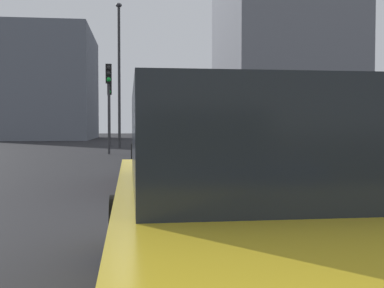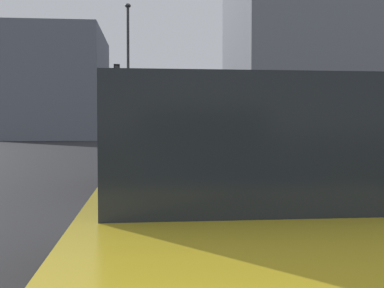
{
  "view_description": "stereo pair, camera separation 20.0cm",
  "coord_description": "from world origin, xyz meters",
  "px_view_note": "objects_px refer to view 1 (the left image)",
  "views": [
    {
      "loc": [
        -6.37,
        0.95,
        1.31
      ],
      "look_at": [
        1.45,
        0.03,
        1.02
      ],
      "focal_mm": 44.68,
      "sensor_mm": 36.0,
      "label": 1
    },
    {
      "loc": [
        -6.39,
        0.75,
        1.31
      ],
      "look_at": [
        1.45,
        0.03,
        1.02
      ],
      "focal_mm": 44.68,
      "sensor_mm": 36.0,
      "label": 2
    }
  ],
  "objects_px": {
    "traffic_light_near_left": "(109,90)",
    "street_lamp_kerbside": "(119,65)",
    "traffic_light_near_right": "(110,99)",
    "traffic_light_far_left": "(207,96)",
    "traffic_light_far_right": "(141,103)",
    "car_yellow_third": "(248,209)",
    "car_maroon_second": "(181,152)",
    "car_white_lead": "(159,141)"
  },
  "relations": [
    {
      "from": "traffic_light_near_left",
      "to": "street_lamp_kerbside",
      "type": "relative_size",
      "value": 0.49
    },
    {
      "from": "traffic_light_near_right",
      "to": "traffic_light_near_left",
      "type": "bearing_deg",
      "value": 4.15
    },
    {
      "from": "traffic_light_far_left",
      "to": "traffic_light_far_right",
      "type": "bearing_deg",
      "value": -143.84
    },
    {
      "from": "traffic_light_near_left",
      "to": "traffic_light_far_left",
      "type": "height_order",
      "value": "traffic_light_near_left"
    },
    {
      "from": "traffic_light_near_left",
      "to": "traffic_light_near_right",
      "type": "height_order",
      "value": "traffic_light_near_right"
    },
    {
      "from": "car_yellow_third",
      "to": "street_lamp_kerbside",
      "type": "height_order",
      "value": "street_lamp_kerbside"
    },
    {
      "from": "traffic_light_near_left",
      "to": "traffic_light_near_right",
      "type": "distance_m",
      "value": 9.2
    },
    {
      "from": "traffic_light_near_left",
      "to": "car_maroon_second",
      "type": "bearing_deg",
      "value": 7.49
    },
    {
      "from": "traffic_light_far_left",
      "to": "car_white_lead",
      "type": "bearing_deg",
      "value": -33.2
    },
    {
      "from": "traffic_light_near_right",
      "to": "traffic_light_far_right",
      "type": "height_order",
      "value": "traffic_light_near_right"
    },
    {
      "from": "traffic_light_near_right",
      "to": "street_lamp_kerbside",
      "type": "xyz_separation_m",
      "value": [
        -2.97,
        -0.73,
        1.9
      ]
    },
    {
      "from": "car_white_lead",
      "to": "car_yellow_third",
      "type": "distance_m",
      "value": 13.89
    },
    {
      "from": "traffic_light_near_right",
      "to": "street_lamp_kerbside",
      "type": "bearing_deg",
      "value": 15.16
    },
    {
      "from": "traffic_light_far_left",
      "to": "traffic_light_near_left",
      "type": "bearing_deg",
      "value": -98.25
    },
    {
      "from": "traffic_light_near_left",
      "to": "traffic_light_far_right",
      "type": "xyz_separation_m",
      "value": [
        3.14,
        -1.52,
        -0.45
      ]
    },
    {
      "from": "traffic_light_near_right",
      "to": "traffic_light_far_left",
      "type": "distance_m",
      "value": 10.5
    },
    {
      "from": "car_maroon_second",
      "to": "street_lamp_kerbside",
      "type": "distance_m",
      "value": 19.05
    },
    {
      "from": "traffic_light_far_left",
      "to": "traffic_light_far_right",
      "type": "xyz_separation_m",
      "value": [
        3.15,
        3.08,
        -0.17
      ]
    },
    {
      "from": "traffic_light_near_right",
      "to": "traffic_light_far_right",
      "type": "distance_m",
      "value": 6.38
    },
    {
      "from": "car_white_lead",
      "to": "traffic_light_far_left",
      "type": "relative_size",
      "value": 1.16
    },
    {
      "from": "street_lamp_kerbside",
      "to": "traffic_light_near_left",
      "type": "bearing_deg",
      "value": 177.47
    },
    {
      "from": "traffic_light_far_left",
      "to": "car_maroon_second",
      "type": "bearing_deg",
      "value": -19.23
    },
    {
      "from": "car_white_lead",
      "to": "traffic_light_near_left",
      "type": "height_order",
      "value": "traffic_light_near_left"
    },
    {
      "from": "car_yellow_third",
      "to": "street_lamp_kerbside",
      "type": "bearing_deg",
      "value": 3.09
    },
    {
      "from": "traffic_light_near_left",
      "to": "traffic_light_far_left",
      "type": "bearing_deg",
      "value": 87.2
    },
    {
      "from": "car_maroon_second",
      "to": "street_lamp_kerbside",
      "type": "bearing_deg",
      "value": 3.95
    },
    {
      "from": "traffic_light_near_right",
      "to": "car_yellow_third",
      "type": "bearing_deg",
      "value": 6.22
    },
    {
      "from": "street_lamp_kerbside",
      "to": "car_maroon_second",
      "type": "bearing_deg",
      "value": -174.02
    },
    {
      "from": "car_maroon_second",
      "to": "traffic_light_far_left",
      "type": "xyz_separation_m",
      "value": [
        12.25,
        -2.39,
        1.98
      ]
    },
    {
      "from": "traffic_light_far_right",
      "to": "car_white_lead",
      "type": "bearing_deg",
      "value": 10.31
    },
    {
      "from": "street_lamp_kerbside",
      "to": "traffic_light_far_left",
      "type": "bearing_deg",
      "value": -145.23
    },
    {
      "from": "traffic_light_near_left",
      "to": "traffic_light_near_right",
      "type": "bearing_deg",
      "value": -179.91
    },
    {
      "from": "car_yellow_third",
      "to": "traffic_light_near_left",
      "type": "distance_m",
      "value": 19.59
    },
    {
      "from": "traffic_light_far_right",
      "to": "traffic_light_near_right",
      "type": "bearing_deg",
      "value": -155.09
    },
    {
      "from": "car_yellow_third",
      "to": "traffic_light_near_right",
      "type": "relative_size",
      "value": 1.14
    },
    {
      "from": "traffic_light_near_right",
      "to": "car_white_lead",
      "type": "bearing_deg",
      "value": 11.0
    },
    {
      "from": "car_white_lead",
      "to": "street_lamp_kerbside",
      "type": "distance_m",
      "value": 12.55
    },
    {
      "from": "car_maroon_second",
      "to": "car_yellow_third",
      "type": "bearing_deg",
      "value": 176.25
    },
    {
      "from": "car_maroon_second",
      "to": "traffic_light_far_left",
      "type": "height_order",
      "value": "traffic_light_far_left"
    },
    {
      "from": "traffic_light_far_right",
      "to": "street_lamp_kerbside",
      "type": "distance_m",
      "value": 4.1
    },
    {
      "from": "car_maroon_second",
      "to": "car_white_lead",
      "type": "bearing_deg",
      "value": -0.66
    },
    {
      "from": "traffic_light_near_left",
      "to": "traffic_light_far_right",
      "type": "distance_m",
      "value": 3.52
    }
  ]
}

